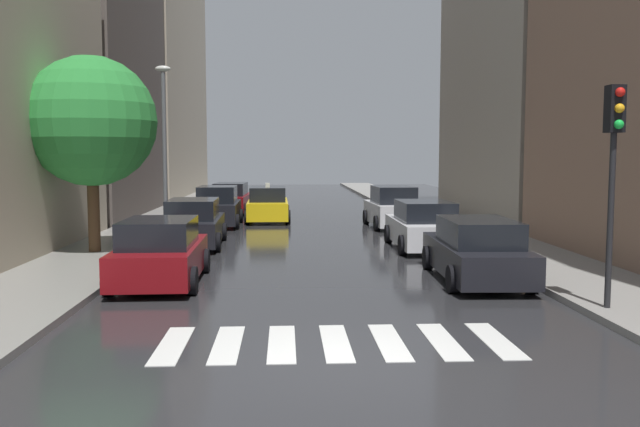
{
  "coord_description": "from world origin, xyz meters",
  "views": [
    {
      "loc": [
        -0.83,
        -9.45,
        3.13
      ],
      "look_at": [
        0.53,
        16.25,
        0.83
      ],
      "focal_mm": 36.94,
      "sensor_mm": 36.0,
      "label": 1
    }
  ],
  "objects_px": {
    "traffic_light_right_corner": "(614,147)",
    "parked_car_right_nearest": "(476,251)",
    "parked_car_left_fourth": "(231,199)",
    "street_tree_left": "(91,122)",
    "parked_car_left_nearest": "(160,253)",
    "parked_car_right_second": "(423,226)",
    "taxi_midroad": "(268,205)",
    "parked_car_left_third": "(218,208)",
    "parked_car_right_third": "(392,208)",
    "lamp_post_left": "(164,135)",
    "parked_car_left_second": "(194,224)"
  },
  "relations": [
    {
      "from": "parked_car_left_fourth",
      "to": "parked_car_left_nearest",
      "type": "bearing_deg",
      "value": -177.82
    },
    {
      "from": "parked_car_left_fourth",
      "to": "traffic_light_right_corner",
      "type": "height_order",
      "value": "traffic_light_right_corner"
    },
    {
      "from": "parked_car_right_second",
      "to": "parked_car_right_nearest",
      "type": "bearing_deg",
      "value": -178.15
    },
    {
      "from": "parked_car_left_nearest",
      "to": "parked_car_right_second",
      "type": "distance_m",
      "value": 9.47
    },
    {
      "from": "parked_car_left_third",
      "to": "parked_car_right_second",
      "type": "height_order",
      "value": "parked_car_left_third"
    },
    {
      "from": "parked_car_left_nearest",
      "to": "taxi_midroad",
      "type": "relative_size",
      "value": 0.91
    },
    {
      "from": "parked_car_left_nearest",
      "to": "traffic_light_right_corner",
      "type": "relative_size",
      "value": 0.99
    },
    {
      "from": "parked_car_left_third",
      "to": "parked_car_right_nearest",
      "type": "xyz_separation_m",
      "value": [
        7.71,
        -12.96,
        -0.08
      ]
    },
    {
      "from": "parked_car_right_third",
      "to": "parked_car_right_second",
      "type": "bearing_deg",
      "value": 177.47
    },
    {
      "from": "parked_car_left_second",
      "to": "parked_car_left_third",
      "type": "bearing_deg",
      "value": -2.98
    },
    {
      "from": "parked_car_left_third",
      "to": "parked_car_right_second",
      "type": "bearing_deg",
      "value": -134.73
    },
    {
      "from": "parked_car_left_second",
      "to": "parked_car_left_fourth",
      "type": "distance_m",
      "value": 12.93
    },
    {
      "from": "traffic_light_right_corner",
      "to": "parked_car_right_third",
      "type": "bearing_deg",
      "value": 96.02
    },
    {
      "from": "parked_car_left_fourth",
      "to": "street_tree_left",
      "type": "distance_m",
      "value": 15.61
    },
    {
      "from": "parked_car_left_second",
      "to": "parked_car_left_fourth",
      "type": "xyz_separation_m",
      "value": [
        0.23,
        12.93,
        0.0
      ]
    },
    {
      "from": "parked_car_left_third",
      "to": "taxi_midroad",
      "type": "distance_m",
      "value": 3.02
    },
    {
      "from": "parked_car_right_third",
      "to": "lamp_post_left",
      "type": "xyz_separation_m",
      "value": [
        -9.34,
        -1.89,
        3.06
      ]
    },
    {
      "from": "parked_car_left_nearest",
      "to": "taxi_midroad",
      "type": "height_order",
      "value": "taxi_midroad"
    },
    {
      "from": "parked_car_left_second",
      "to": "parked_car_right_nearest",
      "type": "bearing_deg",
      "value": -131.03
    },
    {
      "from": "parked_car_left_nearest",
      "to": "parked_car_left_third",
      "type": "bearing_deg",
      "value": -1.25
    },
    {
      "from": "parked_car_left_nearest",
      "to": "lamp_post_left",
      "type": "height_order",
      "value": "lamp_post_left"
    },
    {
      "from": "traffic_light_right_corner",
      "to": "parked_car_left_nearest",
      "type": "bearing_deg",
      "value": 158.58
    },
    {
      "from": "street_tree_left",
      "to": "traffic_light_right_corner",
      "type": "bearing_deg",
      "value": -33.97
    },
    {
      "from": "parked_car_left_third",
      "to": "traffic_light_right_corner",
      "type": "height_order",
      "value": "traffic_light_right_corner"
    },
    {
      "from": "parked_car_left_nearest",
      "to": "parked_car_left_second",
      "type": "bearing_deg",
      "value": -0.04
    },
    {
      "from": "parked_car_right_nearest",
      "to": "street_tree_left",
      "type": "distance_m",
      "value": 12.06
    },
    {
      "from": "parked_car_right_second",
      "to": "traffic_light_right_corner",
      "type": "bearing_deg",
      "value": -169.46
    },
    {
      "from": "street_tree_left",
      "to": "parked_car_left_fourth",
      "type": "bearing_deg",
      "value": 78.66
    },
    {
      "from": "parked_car_right_nearest",
      "to": "taxi_midroad",
      "type": "height_order",
      "value": "taxi_midroad"
    },
    {
      "from": "taxi_midroad",
      "to": "lamp_post_left",
      "type": "xyz_separation_m",
      "value": [
        -3.89,
        -4.93,
        3.12
      ]
    },
    {
      "from": "parked_car_right_second",
      "to": "traffic_light_right_corner",
      "type": "height_order",
      "value": "traffic_light_right_corner"
    },
    {
      "from": "parked_car_left_second",
      "to": "taxi_midroad",
      "type": "bearing_deg",
      "value": -16.49
    },
    {
      "from": "parked_car_right_third",
      "to": "taxi_midroad",
      "type": "xyz_separation_m",
      "value": [
        -5.45,
        3.04,
        -0.06
      ]
    },
    {
      "from": "parked_car_right_nearest",
      "to": "traffic_light_right_corner",
      "type": "xyz_separation_m",
      "value": [
        1.53,
        -3.69,
        2.55
      ]
    },
    {
      "from": "parked_car_left_third",
      "to": "street_tree_left",
      "type": "relative_size",
      "value": 0.69
    },
    {
      "from": "parked_car_right_nearest",
      "to": "parked_car_left_fourth",
      "type": "bearing_deg",
      "value": 23.48
    },
    {
      "from": "taxi_midroad",
      "to": "traffic_light_right_corner",
      "type": "bearing_deg",
      "value": -160.11
    },
    {
      "from": "parked_car_left_fourth",
      "to": "traffic_light_right_corner",
      "type": "xyz_separation_m",
      "value": [
        9.18,
        -23.15,
        2.52
      ]
    },
    {
      "from": "parked_car_left_third",
      "to": "parked_car_left_nearest",
      "type": "bearing_deg",
      "value": 179.27
    },
    {
      "from": "parked_car_right_nearest",
      "to": "street_tree_left",
      "type": "xyz_separation_m",
      "value": [
        -10.65,
        4.52,
        3.4
      ]
    },
    {
      "from": "parked_car_left_third",
      "to": "traffic_light_right_corner",
      "type": "xyz_separation_m",
      "value": [
        9.24,
        -16.65,
        2.47
      ]
    },
    {
      "from": "parked_car_left_nearest",
      "to": "traffic_light_right_corner",
      "type": "xyz_separation_m",
      "value": [
        9.31,
        -3.65,
        2.54
      ]
    },
    {
      "from": "parked_car_left_second",
      "to": "parked_car_left_third",
      "type": "xyz_separation_m",
      "value": [
        0.18,
        6.43,
        0.05
      ]
    },
    {
      "from": "parked_car_left_nearest",
      "to": "parked_car_left_third",
      "type": "relative_size",
      "value": 1.03
    },
    {
      "from": "parked_car_right_second",
      "to": "taxi_midroad",
      "type": "bearing_deg",
      "value": 29.94
    },
    {
      "from": "parked_car_right_nearest",
      "to": "traffic_light_right_corner",
      "type": "distance_m",
      "value": 4.74
    },
    {
      "from": "parked_car_left_nearest",
      "to": "street_tree_left",
      "type": "height_order",
      "value": "street_tree_left"
    },
    {
      "from": "taxi_midroad",
      "to": "traffic_light_right_corner",
      "type": "relative_size",
      "value": 1.08
    },
    {
      "from": "parked_car_right_third",
      "to": "parked_car_left_nearest",
      "type": "bearing_deg",
      "value": 145.3
    },
    {
      "from": "traffic_light_right_corner",
      "to": "parked_car_right_nearest",
      "type": "bearing_deg",
      "value": 112.48
    }
  ]
}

